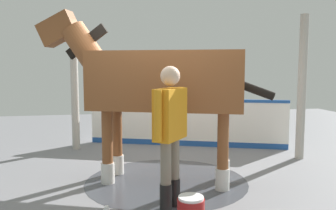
% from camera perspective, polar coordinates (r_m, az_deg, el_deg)
% --- Properties ---
extents(ground_plane, '(16.00, 16.00, 0.02)m').
position_cam_1_polar(ground_plane, '(5.56, -0.32, -12.17)').
color(ground_plane, gray).
extents(wet_patch, '(2.47, 2.47, 0.00)m').
position_cam_1_polar(wet_patch, '(5.51, -0.27, -12.22)').
color(wet_patch, '#42444C').
rests_on(wet_patch, ground).
extents(barrier_wall, '(1.62, 4.11, 1.05)m').
position_cam_1_polar(barrier_wall, '(7.79, 2.93, -3.12)').
color(barrier_wall, white).
rests_on(barrier_wall, ground).
extents(roof_post_near, '(0.16, 0.16, 2.71)m').
position_cam_1_polar(roof_post_near, '(7.63, -14.90, 3.08)').
color(roof_post_near, '#B7B2A8').
rests_on(roof_post_near, ground).
extents(roof_post_far, '(0.16, 0.16, 2.71)m').
position_cam_1_polar(roof_post_far, '(7.07, 20.89, 2.64)').
color(roof_post_far, '#B7B2A8').
rests_on(roof_post_far, ground).
extents(horse, '(1.64, 3.42, 2.60)m').
position_cam_1_polar(horse, '(5.26, -1.55, 3.57)').
color(horse, brown).
rests_on(horse, ground).
extents(handler, '(0.57, 0.49, 1.75)m').
position_cam_1_polar(handler, '(4.24, 0.35, -3.58)').
color(handler, black).
rests_on(handler, ground).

